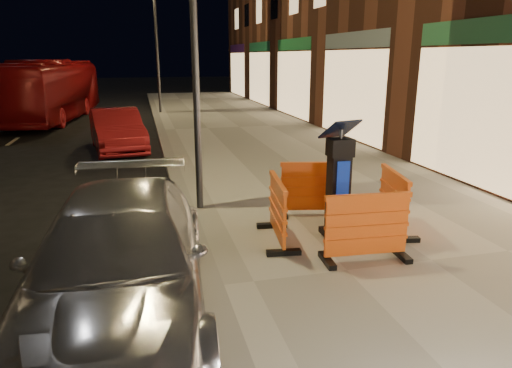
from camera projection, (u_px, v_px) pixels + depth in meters
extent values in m
plane|color=black|center=(212.00, 297.00, 5.51)|extent=(120.00, 120.00, 0.00)
cube|color=#99968B|center=(431.00, 265.00, 6.20)|extent=(6.00, 60.00, 0.15)
cube|color=slate|center=(212.00, 292.00, 5.49)|extent=(0.30, 60.00, 0.15)
cube|color=black|center=(339.00, 182.00, 6.84)|extent=(0.61, 0.61, 1.68)
cube|color=orange|center=(367.00, 228.00, 6.06)|extent=(1.23, 0.58, 0.94)
cube|color=orange|center=(315.00, 189.00, 7.83)|extent=(1.28, 0.74, 0.94)
cube|color=orange|center=(278.00, 211.00, 6.72)|extent=(0.64, 1.25, 0.94)
cube|color=orange|center=(393.00, 201.00, 7.17)|extent=(0.72, 1.28, 0.94)
imported|color=silver|center=(124.00, 314.00, 5.16)|extent=(2.18, 4.73, 1.34)
imported|color=maroon|center=(118.00, 151.00, 14.03)|extent=(1.92, 4.03, 1.27)
imported|color=maroon|center=(54.00, 120.00, 20.64)|extent=(3.31, 9.76, 2.66)
cylinder|color=#3F3F44|center=(194.00, 35.00, 7.52)|extent=(0.12, 0.12, 6.00)
cylinder|color=#3F3F44|center=(157.00, 48.00, 21.52)|extent=(0.12, 0.12, 6.00)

